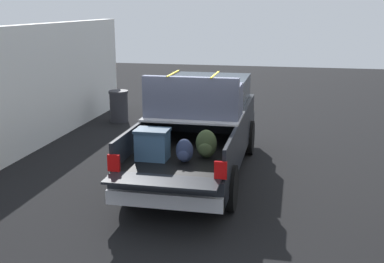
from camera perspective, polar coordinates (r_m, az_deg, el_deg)
The scene contains 4 objects.
ground_plane at distance 10.59m, azimuth 0.67°, elevation -4.98°, with size 40.00×40.00×0.00m, color black.
pickup_truck at distance 10.67m, azimuth 1.07°, elevation 0.62°, with size 6.05×2.06×2.23m.
building_facade at distance 12.73m, azimuth -18.68°, elevation 4.70°, with size 11.50×0.36×3.08m, color white.
trash_can at distance 15.42m, azimuth -8.49°, elevation 2.93°, with size 0.60×0.60×0.98m.
Camera 1 is at (-9.81, -1.93, 3.51)m, focal length 45.93 mm.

